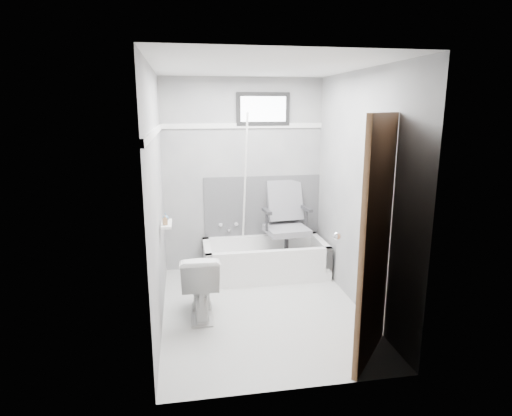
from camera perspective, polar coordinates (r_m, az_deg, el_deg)
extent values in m
plane|color=silver|center=(4.54, 0.78, -13.41)|extent=(2.60, 2.60, 0.00)
plane|color=silver|center=(4.08, 0.89, 18.37)|extent=(2.60, 2.60, 0.00)
cube|color=slate|center=(5.41, -1.72, 4.33)|extent=(2.00, 0.02, 2.40)
cube|color=slate|center=(2.91, 5.56, -3.46)|extent=(2.00, 0.02, 2.40)
cube|color=slate|center=(4.08, -13.11, 1.09)|extent=(0.02, 2.60, 2.40)
cube|color=slate|center=(4.43, 13.64, 2.00)|extent=(0.02, 2.60, 2.40)
imported|color=white|center=(4.34, -7.41, -10.03)|extent=(0.40, 0.69, 0.66)
cube|color=#4C4C4F|center=(5.51, 0.89, 0.27)|extent=(1.50, 0.02, 0.78)
cube|color=white|center=(5.33, -1.75, 10.90)|extent=(2.00, 0.02, 0.06)
cube|color=white|center=(4.00, -13.39, 9.81)|extent=(0.02, 2.60, 0.06)
cylinder|color=white|center=(5.20, -1.52, 2.29)|extent=(0.02, 0.54, 1.89)
cube|color=white|center=(4.37, -11.84, -2.10)|extent=(0.10, 0.32, 0.02)
imported|color=#9B734D|center=(4.28, -12.04, -1.54)|extent=(0.05, 0.05, 0.10)
imported|color=slate|center=(4.41, -11.98, -1.16)|extent=(0.08, 0.08, 0.09)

